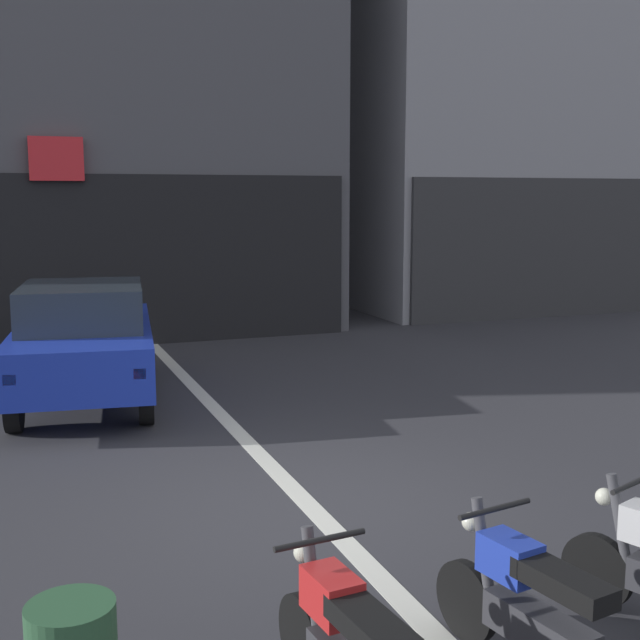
% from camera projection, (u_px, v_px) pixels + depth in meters
% --- Properties ---
extents(ground_plane, '(120.00, 120.00, 0.00)m').
position_uv_depth(ground_plane, '(311.00, 507.00, 7.48)').
color(ground_plane, '#333338').
extents(lane_centre_line, '(0.20, 18.00, 0.01)m').
position_uv_depth(lane_centre_line, '(181.00, 374.00, 13.03)').
color(lane_centre_line, silver).
rests_on(lane_centre_line, ground).
extents(car_blue_crossing_near, '(2.29, 4.30, 1.64)m').
position_uv_depth(car_blue_crossing_near, '(84.00, 339.00, 11.12)').
color(car_blue_crossing_near, black).
rests_on(car_blue_crossing_near, ground).
extents(motorcycle_blue_row_left_mid, '(0.55, 1.66, 0.98)m').
position_uv_depth(motorcycle_blue_row_left_mid, '(532.00, 610.00, 4.72)').
color(motorcycle_blue_row_left_mid, black).
rests_on(motorcycle_blue_row_left_mid, ground).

